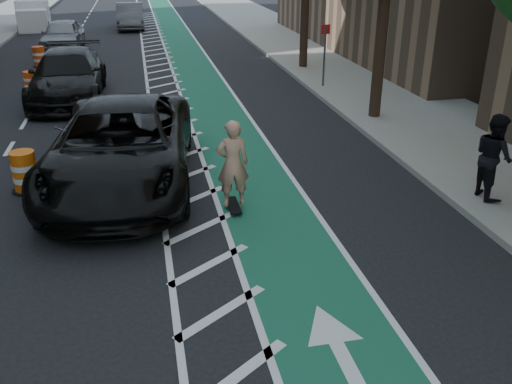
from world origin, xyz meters
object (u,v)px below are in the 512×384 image
object	(u,v)px
suv_far	(68,76)
skateboarder	(233,164)
barrel_a	(25,173)
suv_near	(121,146)

from	to	relation	value
suv_far	skateboarder	bearing A→B (deg)	-66.34
skateboarder	barrel_a	xyz separation A→B (m)	(-4.50, 1.96, -0.60)
skateboarder	barrel_a	size ratio (longest dim) A/B	1.97
skateboarder	barrel_a	distance (m)	4.95
barrel_a	suv_near	bearing A→B (deg)	-0.35
suv_far	barrel_a	size ratio (longest dim) A/B	6.29
skateboarder	suv_far	size ratio (longest dim) A/B	0.31
suv_near	suv_far	size ratio (longest dim) A/B	1.14
suv_far	barrel_a	xyz separation A→B (m)	(-0.18, -8.35, -0.42)
skateboarder	suv_far	world-z (taller)	skateboarder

